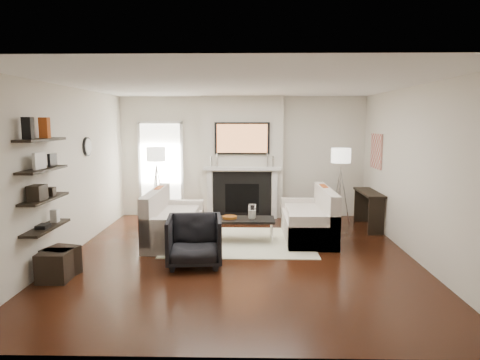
{
  "coord_description": "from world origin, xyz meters",
  "views": [
    {
      "loc": [
        0.16,
        -6.65,
        2.14
      ],
      "look_at": [
        0.0,
        0.6,
        1.15
      ],
      "focal_mm": 32.0,
      "sensor_mm": 36.0,
      "label": 1
    }
  ],
  "objects_px": {
    "lamp_right_shade": "(341,155)",
    "coffee_table": "(244,220)",
    "loveseat_right_base": "(307,227)",
    "armchair": "(194,238)",
    "ottoman_near": "(61,262)",
    "loveseat_left_base": "(175,230)",
    "lamp_left_shade": "(156,154)"
  },
  "relations": [
    {
      "from": "lamp_right_shade",
      "to": "coffee_table",
      "type": "bearing_deg",
      "value": -145.6
    },
    {
      "from": "loveseat_right_base",
      "to": "armchair",
      "type": "xyz_separation_m",
      "value": [
        -1.9,
        -1.56,
        0.2
      ]
    },
    {
      "from": "ottoman_near",
      "to": "loveseat_right_base",
      "type": "bearing_deg",
      "value": 28.85
    },
    {
      "from": "armchair",
      "to": "ottoman_near",
      "type": "distance_m",
      "value": 1.89
    },
    {
      "from": "loveseat_right_base",
      "to": "ottoman_near",
      "type": "xyz_separation_m",
      "value": [
        -3.71,
        -2.04,
        -0.01
      ]
    },
    {
      "from": "loveseat_right_base",
      "to": "ottoman_near",
      "type": "bearing_deg",
      "value": -151.15
    },
    {
      "from": "armchair",
      "to": "coffee_table",
      "type": "bearing_deg",
      "value": 55.21
    },
    {
      "from": "coffee_table",
      "to": "armchair",
      "type": "distance_m",
      "value": 1.47
    },
    {
      "from": "loveseat_left_base",
      "to": "loveseat_right_base",
      "type": "xyz_separation_m",
      "value": [
        2.42,
        0.26,
        0.0
      ]
    },
    {
      "from": "armchair",
      "to": "lamp_left_shade",
      "type": "distance_m",
      "value": 3.33
    },
    {
      "from": "loveseat_left_base",
      "to": "ottoman_near",
      "type": "distance_m",
      "value": 2.2
    },
    {
      "from": "loveseat_right_base",
      "to": "coffee_table",
      "type": "xyz_separation_m",
      "value": [
        -1.18,
        -0.27,
        0.19
      ]
    },
    {
      "from": "lamp_left_shade",
      "to": "ottoman_near",
      "type": "distance_m",
      "value": 3.7
    },
    {
      "from": "lamp_left_shade",
      "to": "lamp_right_shade",
      "type": "distance_m",
      "value": 3.91
    },
    {
      "from": "loveseat_left_base",
      "to": "ottoman_near",
      "type": "relative_size",
      "value": 4.5
    },
    {
      "from": "lamp_left_shade",
      "to": "ottoman_near",
      "type": "xyz_separation_m",
      "value": [
        -0.62,
        -3.42,
        -1.25
      ]
    },
    {
      "from": "lamp_left_shade",
      "to": "loveseat_left_base",
      "type": "bearing_deg",
      "value": -67.85
    },
    {
      "from": "loveseat_left_base",
      "to": "coffee_table",
      "type": "distance_m",
      "value": 1.25
    },
    {
      "from": "loveseat_left_base",
      "to": "lamp_left_shade",
      "type": "height_order",
      "value": "lamp_left_shade"
    },
    {
      "from": "coffee_table",
      "to": "ottoman_near",
      "type": "relative_size",
      "value": 2.75
    },
    {
      "from": "coffee_table",
      "to": "loveseat_right_base",
      "type": "bearing_deg",
      "value": 12.95
    },
    {
      "from": "coffee_table",
      "to": "ottoman_near",
      "type": "bearing_deg",
      "value": -145.0
    },
    {
      "from": "loveseat_left_base",
      "to": "lamp_right_shade",
      "type": "height_order",
      "value": "lamp_right_shade"
    },
    {
      "from": "ottoman_near",
      "to": "coffee_table",
      "type": "bearing_deg",
      "value": 35.0
    },
    {
      "from": "armchair",
      "to": "lamp_left_shade",
      "type": "bearing_deg",
      "value": 106.54
    },
    {
      "from": "loveseat_left_base",
      "to": "ottoman_near",
      "type": "bearing_deg",
      "value": -125.96
    },
    {
      "from": "coffee_table",
      "to": "lamp_left_shade",
      "type": "distance_m",
      "value": 2.73
    },
    {
      "from": "lamp_left_shade",
      "to": "ottoman_near",
      "type": "relative_size",
      "value": 1.0
    },
    {
      "from": "loveseat_right_base",
      "to": "armchair",
      "type": "relative_size",
      "value": 2.19
    },
    {
      "from": "coffee_table",
      "to": "lamp_right_shade",
      "type": "bearing_deg",
      "value": 34.4
    },
    {
      "from": "loveseat_left_base",
      "to": "armchair",
      "type": "xyz_separation_m",
      "value": [
        0.52,
        -1.29,
        0.2
      ]
    },
    {
      "from": "coffee_table",
      "to": "loveseat_left_base",
      "type": "bearing_deg",
      "value": 179.71
    }
  ]
}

